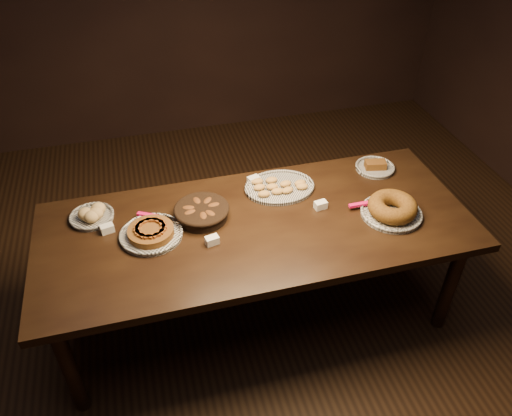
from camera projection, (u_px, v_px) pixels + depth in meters
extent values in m
plane|color=black|center=(257.00, 312.00, 3.23)|extent=(5.00, 5.00, 0.00)
cube|color=black|center=(257.00, 227.00, 2.78)|extent=(2.40, 1.00, 0.05)
cylinder|color=black|center=(69.00, 367.00, 2.50)|extent=(0.08, 0.08, 0.70)
cylinder|color=black|center=(450.00, 285.00, 2.94)|extent=(0.08, 0.08, 0.70)
cylinder|color=black|center=(72.00, 264.00, 3.08)|extent=(0.08, 0.08, 0.70)
cylinder|color=black|center=(391.00, 208.00, 3.52)|extent=(0.08, 0.08, 0.70)
torus|color=white|center=(151.00, 233.00, 2.67)|extent=(0.34, 0.34, 0.02)
cylinder|color=#4B230F|center=(151.00, 232.00, 2.66)|extent=(0.29, 0.29, 0.04)
cube|color=#552B0E|center=(162.00, 224.00, 2.67)|extent=(0.04, 0.09, 0.01)
cube|color=#552B0E|center=(158.00, 221.00, 2.69)|extent=(0.08, 0.08, 0.01)
cube|color=#552B0E|center=(152.00, 220.00, 2.70)|extent=(0.09, 0.04, 0.01)
cube|color=#552B0E|center=(145.00, 221.00, 2.69)|extent=(0.09, 0.05, 0.01)
cube|color=#552B0E|center=(139.00, 225.00, 2.66)|extent=(0.07, 0.08, 0.01)
cube|color=#552B0E|center=(137.00, 229.00, 2.63)|extent=(0.03, 0.09, 0.01)
cube|color=#552B0E|center=(139.00, 234.00, 2.61)|extent=(0.06, 0.09, 0.01)
cube|color=#552B0E|center=(145.00, 236.00, 2.59)|extent=(0.09, 0.06, 0.01)
cube|color=#552B0E|center=(152.00, 236.00, 2.59)|extent=(0.09, 0.03, 0.01)
cube|color=#552B0E|center=(159.00, 233.00, 2.61)|extent=(0.08, 0.07, 0.01)
cube|color=#552B0E|center=(163.00, 229.00, 2.64)|extent=(0.05, 0.09, 0.01)
cube|color=#FF0C5E|center=(148.00, 215.00, 2.77)|extent=(0.12, 0.08, 0.02)
cube|color=silver|center=(170.00, 219.00, 2.75)|extent=(0.15, 0.10, 0.00)
torus|color=black|center=(280.00, 186.00, 3.00)|extent=(0.34, 0.34, 0.02)
ellipsoid|color=#AA6931|center=(264.00, 194.00, 2.93)|extent=(0.08, 0.06, 0.04)
ellipsoid|color=#AA6931|center=(278.00, 191.00, 2.95)|extent=(0.08, 0.05, 0.04)
ellipsoid|color=#AA6931|center=(288.00, 190.00, 2.96)|extent=(0.08, 0.07, 0.04)
ellipsoid|color=#AA6931|center=(302.00, 186.00, 2.99)|extent=(0.08, 0.05, 0.04)
ellipsoid|color=#AA6931|center=(259.00, 187.00, 2.98)|extent=(0.08, 0.05, 0.04)
ellipsoid|color=#AA6931|center=(272.00, 187.00, 2.98)|extent=(0.08, 0.05, 0.04)
ellipsoid|color=#AA6931|center=(286.00, 184.00, 3.01)|extent=(0.08, 0.06, 0.04)
ellipsoid|color=#AA6931|center=(300.00, 183.00, 3.01)|extent=(0.08, 0.06, 0.04)
ellipsoid|color=#AA6931|center=(257.00, 181.00, 3.03)|extent=(0.08, 0.05, 0.04)
ellipsoid|color=#AA6931|center=(272.00, 180.00, 3.04)|extent=(0.07, 0.05, 0.04)
torus|color=black|center=(391.00, 212.00, 2.81)|extent=(0.35, 0.35, 0.02)
torus|color=brown|center=(393.00, 207.00, 2.78)|extent=(0.35, 0.35, 0.10)
cube|color=#FF0C5E|center=(359.00, 205.00, 2.85)|extent=(0.12, 0.02, 0.02)
cube|color=silver|center=(380.00, 201.00, 2.88)|extent=(0.15, 0.03, 0.00)
cylinder|color=black|center=(202.00, 212.00, 2.78)|extent=(0.29, 0.29, 0.07)
torus|color=black|center=(202.00, 209.00, 2.77)|extent=(0.31, 0.31, 0.02)
ellipsoid|color=#361F0A|center=(214.00, 207.00, 2.79)|extent=(0.10, 0.06, 0.04)
ellipsoid|color=#361F0A|center=(208.00, 202.00, 2.82)|extent=(0.10, 0.10, 0.04)
ellipsoid|color=#361F0A|center=(197.00, 202.00, 2.82)|extent=(0.07, 0.10, 0.04)
ellipsoid|color=#361F0A|center=(189.00, 210.00, 2.77)|extent=(0.10, 0.07, 0.04)
ellipsoid|color=#361F0A|center=(190.00, 214.00, 2.74)|extent=(0.10, 0.08, 0.04)
ellipsoid|color=#361F0A|center=(203.00, 218.00, 2.71)|extent=(0.05, 0.09, 0.04)
ellipsoid|color=#361F0A|center=(210.00, 215.00, 2.73)|extent=(0.09, 0.11, 0.04)
torus|color=white|center=(92.00, 216.00, 2.78)|extent=(0.25, 0.25, 0.02)
ellipsoid|color=#A4874B|center=(85.00, 214.00, 2.76)|extent=(0.08, 0.08, 0.07)
ellipsoid|color=#A4874B|center=(98.00, 209.00, 2.79)|extent=(0.08, 0.08, 0.07)
ellipsoid|color=#A4874B|center=(91.00, 217.00, 2.74)|extent=(0.08, 0.08, 0.07)
ellipsoid|color=#A4874B|center=(96.00, 214.00, 2.76)|extent=(0.08, 0.08, 0.07)
torus|color=black|center=(375.00, 167.00, 3.17)|extent=(0.25, 0.25, 0.02)
cube|color=#4B230F|center=(375.00, 165.00, 3.16)|extent=(0.14, 0.10, 0.05)
cube|color=white|center=(212.00, 240.00, 2.62)|extent=(0.08, 0.06, 0.04)
cube|color=white|center=(253.00, 180.00, 3.05)|extent=(0.08, 0.06, 0.04)
cube|color=white|center=(321.00, 205.00, 2.86)|extent=(0.08, 0.06, 0.04)
cube|color=white|center=(107.00, 229.00, 2.69)|extent=(0.08, 0.06, 0.04)
cube|color=white|center=(390.00, 197.00, 2.91)|extent=(0.07, 0.05, 0.04)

